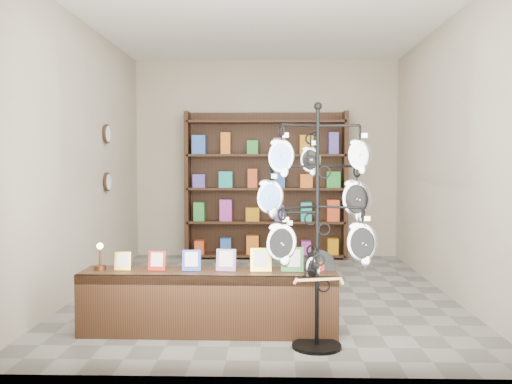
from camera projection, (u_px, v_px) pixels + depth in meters
ground at (264, 292)px, 6.34m from camera, size 5.00×5.00×0.00m
room_envelope at (264, 125)px, 6.24m from camera, size 5.00×5.00×5.00m
display_tree at (317, 207)px, 4.39m from camera, size 0.97×0.90×1.91m
front_shelf at (209, 301)px, 4.83m from camera, size 2.16×0.47×0.76m
back_shelving at (266, 190)px, 8.57m from camera, size 2.42×0.36×2.20m
wall_clocks at (107, 158)px, 7.11m from camera, size 0.03×0.24×0.84m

